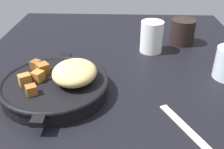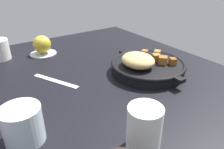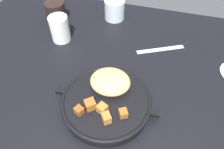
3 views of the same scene
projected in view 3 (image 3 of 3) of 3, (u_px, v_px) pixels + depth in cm
name	position (u px, v px, depth cm)	size (l,w,h in cm)	color
ground_plane	(109.00, 72.00, 70.17)	(117.89, 80.70, 2.40)	black
cast_iron_skillet	(107.00, 99.00, 58.29)	(28.92, 24.58, 7.77)	black
butter_knife	(160.00, 49.00, 75.40)	(17.14, 1.60, 0.36)	silver
water_glass_short	(115.00, 9.00, 85.44)	(8.04, 8.04, 7.84)	silver
coffee_mug_dark	(56.00, 12.00, 84.34)	(7.72, 7.72, 7.89)	black
white_creamer_pitcher	(60.00, 29.00, 75.85)	(6.69, 6.69, 9.41)	white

